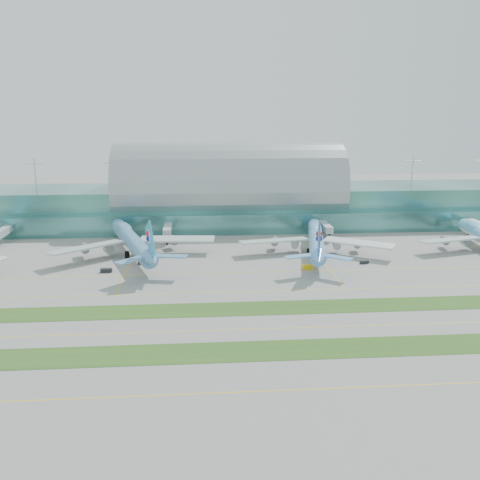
{
  "coord_description": "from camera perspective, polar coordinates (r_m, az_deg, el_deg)",
  "views": [
    {
      "loc": [
        -16.39,
        -152.65,
        59.49
      ],
      "look_at": [
        0.0,
        55.0,
        9.0
      ],
      "focal_mm": 40.0,
      "sensor_mm": 36.0,
      "label": 1
    }
  ],
  "objects": [
    {
      "name": "ground",
      "position": [
        164.65,
        1.52,
        -7.56
      ],
      "size": [
        700.0,
        700.0,
        0.0
      ],
      "primitive_type": "plane",
      "color": "gray",
      "rests_on": "ground"
    },
    {
      "name": "gse_d",
      "position": [
        216.6,
        -10.39,
        -2.3
      ],
      "size": [
        3.73,
        2.58,
        1.78
      ],
      "primitive_type": "cube",
      "rotation": [
        0.0,
        0.0,
        0.22
      ],
      "color": "black",
      "rests_on": "ground"
    },
    {
      "name": "gse_e",
      "position": [
        207.78,
        7.21,
        -2.88
      ],
      "size": [
        3.93,
        2.24,
        1.72
      ],
      "primitive_type": "cube",
      "rotation": [
        0.0,
        0.0,
        0.02
      ],
      "color": "#E4B50D",
      "rests_on": "ground"
    },
    {
      "name": "gse_c",
      "position": [
        208.62,
        -14.08,
        -3.15
      ],
      "size": [
        4.28,
        2.0,
        1.48
      ],
      "primitive_type": "cube",
      "rotation": [
        0.0,
        0.0,
        -0.02
      ],
      "color": "black",
      "rests_on": "ground"
    },
    {
      "name": "airliner_c",
      "position": [
        230.04,
        8.11,
        0.13
      ],
      "size": [
        64.6,
        74.23,
        20.55
      ],
      "rotation": [
        0.0,
        0.0,
        -0.19
      ],
      "color": "#70B3F6",
      "rests_on": "ground"
    },
    {
      "name": "airliner_b",
      "position": [
        228.49,
        -11.44,
        0.0
      ],
      "size": [
        66.76,
        77.48,
        21.88
      ],
      "rotation": [
        0.0,
        0.0,
        0.31
      ],
      "color": "#5D99CD",
      "rests_on": "ground"
    },
    {
      "name": "taxiline_a",
      "position": [
        121.48,
        3.98,
        -15.73
      ],
      "size": [
        420.0,
        0.35,
        0.01
      ],
      "primitive_type": "cube",
      "color": "yellow",
      "rests_on": "ground"
    },
    {
      "name": "taxiline_b",
      "position": [
        151.76,
        2.08,
        -9.46
      ],
      "size": [
        420.0,
        0.35,
        0.01
      ],
      "primitive_type": "cube",
      "color": "yellow",
      "rests_on": "ground"
    },
    {
      "name": "terminal",
      "position": [
        285.53,
        -1.17,
        4.5
      ],
      "size": [
        340.0,
        69.1,
        36.0
      ],
      "color": "#3D7A75",
      "rests_on": "ground"
    },
    {
      "name": "taxiline_c",
      "position": [
        181.46,
        0.92,
        -5.51
      ],
      "size": [
        420.0,
        0.35,
        0.01
      ],
      "primitive_type": "cube",
      "color": "yellow",
      "rests_on": "ground"
    },
    {
      "name": "grass_strip_near",
      "position": [
        139.07,
        2.75,
        -11.7
      ],
      "size": [
        420.0,
        12.0,
        0.08
      ],
      "primitive_type": "cube",
      "color": "#2D591E",
      "rests_on": "ground"
    },
    {
      "name": "grass_strip_far",
      "position": [
        166.49,
        1.45,
        -7.3
      ],
      "size": [
        420.0,
        12.0,
        0.08
      ],
      "primitive_type": "cube",
      "color": "#2D591E",
      "rests_on": "ground"
    },
    {
      "name": "gse_f",
      "position": [
        219.33,
        13.11,
        -2.31
      ],
      "size": [
        3.74,
        2.48,
        1.26
      ],
      "primitive_type": "cube",
      "rotation": [
        0.0,
        0.0,
        0.29
      ],
      "color": "black",
      "rests_on": "ground"
    },
    {
      "name": "taxiline_d",
      "position": [
        202.29,
        0.34,
        -3.48
      ],
      "size": [
        420.0,
        0.35,
        0.01
      ],
      "primitive_type": "cube",
      "color": "yellow",
      "rests_on": "ground"
    }
  ]
}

